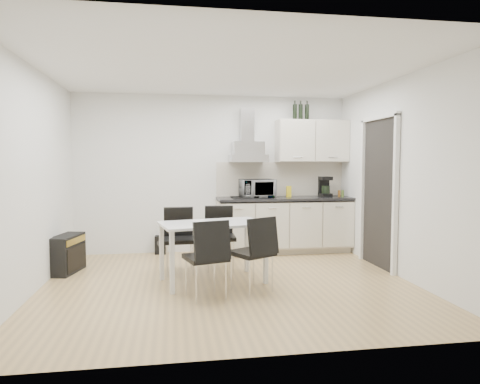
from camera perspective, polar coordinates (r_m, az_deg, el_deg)
The scene contains 15 objects.
ground at distance 5.39m, azimuth -1.48°, elevation -12.15°, with size 4.50×4.50×0.00m, color tan.
wall_back at distance 7.17m, azimuth -3.58°, elevation 2.40°, with size 4.50×0.10×2.60m, color white.
wall_front at distance 3.21m, azimuth 3.14°, elevation 0.44°, with size 4.50×0.10×2.60m, color white.
wall_left at distance 5.37m, azimuth -26.04°, elevation 1.47°, with size 0.10×4.00×2.60m, color white.
wall_right at distance 5.91m, azimuth 20.69°, elevation 1.81°, with size 0.10×4.00×2.60m, color white.
ceiling at distance 5.29m, azimuth -1.53°, elevation 16.01°, with size 4.50×4.50×0.00m, color white.
doorway at distance 6.39m, azimuth 17.88°, elevation -0.22°, with size 0.08×1.04×2.10m, color white.
kitchenette at distance 7.15m, azimuth 6.18°, elevation -1.39°, with size 2.22×0.64×2.52m.
dining_table at distance 5.35m, azimuth -3.64°, elevation -5.05°, with size 1.39×0.98×0.75m.
chair_far_left at distance 5.86m, azimuth -8.09°, elevation -6.46°, with size 0.44×0.50×0.88m, color black, non-canonical shape.
chair_far_right at distance 5.99m, azimuth -2.69°, elevation -6.19°, with size 0.44×0.50×0.88m, color black, non-canonical shape.
chair_near_left at distance 4.77m, azimuth -4.61°, elevation -8.84°, with size 0.44×0.50×0.88m, color black, non-canonical shape.
chair_near_right at distance 5.00m, azimuth 1.57°, elevation -8.23°, with size 0.44×0.50×0.88m, color black, non-canonical shape.
guitar_amp at distance 6.31m, azimuth -22.06°, elevation -7.64°, with size 0.39×0.66×0.51m.
floor_speaker at distance 7.16m, azimuth -10.56°, elevation -6.94°, with size 0.18×0.16×0.30m, color black.
Camera 1 is at (-0.67, -5.13, 1.50)m, focal length 32.00 mm.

